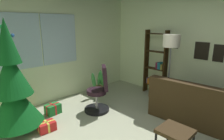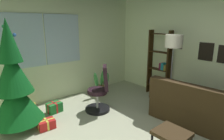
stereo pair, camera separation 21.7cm
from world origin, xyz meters
name	(u,v)px [view 1 (the left image)]	position (x,y,z in m)	size (l,w,h in m)	color
wall_back_with_windows	(54,45)	(-0.02, 2.66, 1.41)	(4.66, 0.12, 2.81)	beige
wall_right_with_frames	(203,46)	(2.38, 0.00, 1.41)	(0.12, 5.23, 2.81)	beige
couch	(212,110)	(1.52, -0.62, 0.30)	(1.58, 2.10, 0.86)	#352614
footstool	(175,133)	(0.24, -0.51, 0.33)	(0.44, 0.48, 0.38)	#352614
holiday_tree	(13,88)	(-1.29, 1.77, 0.83)	(0.92, 0.92, 2.50)	#4C331E
gift_box_red	(47,126)	(-0.91, 1.41, 0.08)	(0.32, 0.23, 0.18)	red
gift_box_green	(53,109)	(-0.51, 1.95, 0.11)	(0.32, 0.26, 0.22)	#1E722D
gift_box_gold	(25,112)	(-1.00, 2.28, 0.10)	(0.38, 0.36, 0.21)	gold
office_chair	(99,94)	(0.31, 1.35, 0.41)	(0.60, 0.59, 1.04)	black
bookshelf	(156,66)	(2.11, 1.08, 0.78)	(0.18, 0.64, 1.77)	black
floor_lamp	(171,46)	(1.65, 0.42, 1.45)	(0.38, 0.38, 1.70)	slate
potted_plant	(99,84)	(0.91, 2.06, 0.31)	(0.51, 0.44, 0.70)	olive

